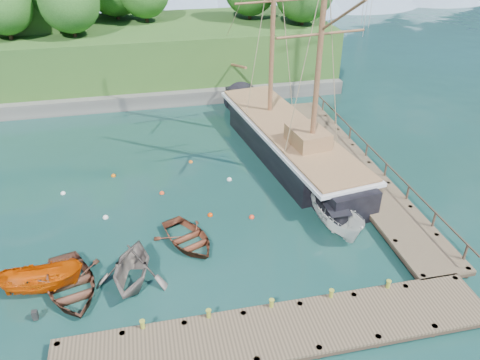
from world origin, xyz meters
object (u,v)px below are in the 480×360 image
object	(u,v)px
rowboat_1	(134,282)
motorboat_orange	(45,290)
cabin_boat_white	(335,228)
schooner	(288,144)
rowboat_0	(72,291)
rowboat_2	(188,243)

from	to	relation	value
rowboat_1	motorboat_orange	bearing A→B (deg)	-171.87
cabin_boat_white	schooner	distance (m)	9.64
rowboat_0	motorboat_orange	xyz separation A→B (m)	(-1.36, 0.35, 0.00)
rowboat_0	cabin_boat_white	xyz separation A→B (m)	(15.16, 2.11, 0.00)
rowboat_1	rowboat_0	bearing A→B (deg)	-167.09
rowboat_1	rowboat_2	bearing A→B (deg)	50.88
motorboat_orange	schooner	distance (m)	20.03
rowboat_1	cabin_boat_white	world-z (taller)	rowboat_1
rowboat_1	schooner	distance (m)	16.77
schooner	rowboat_1	bearing A→B (deg)	-144.06
cabin_boat_white	schooner	world-z (taller)	schooner
rowboat_1	motorboat_orange	xyz separation A→B (m)	(-4.46, 0.31, 0.00)
rowboat_0	schooner	size ratio (longest dim) A/B	0.20
rowboat_2	cabin_boat_white	world-z (taller)	cabin_boat_white
motorboat_orange	schooner	xyz separation A→B (m)	(16.48, 11.34, 1.03)
rowboat_1	schooner	bearing A→B (deg)	56.22
rowboat_2	schooner	world-z (taller)	schooner
motorboat_orange	schooner	bearing A→B (deg)	-53.60
rowboat_0	rowboat_2	xyz separation A→B (m)	(6.29, 2.61, 0.00)
rowboat_2	motorboat_orange	world-z (taller)	motorboat_orange
rowboat_2	motorboat_orange	distance (m)	7.98
rowboat_0	cabin_boat_white	distance (m)	15.31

